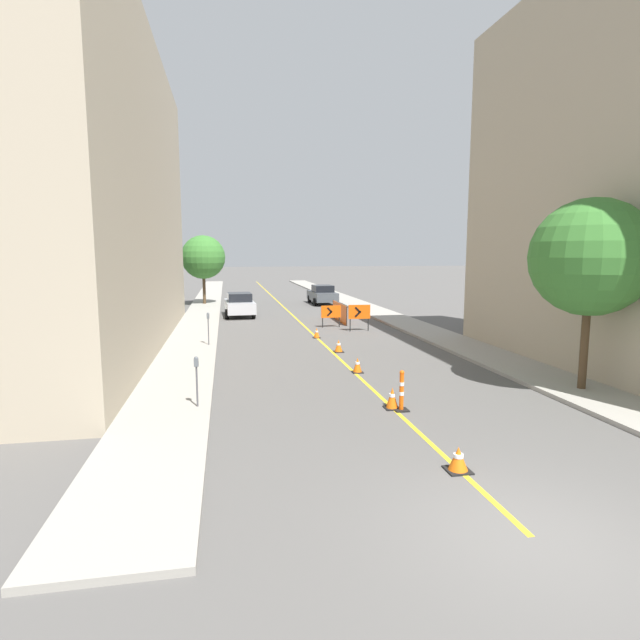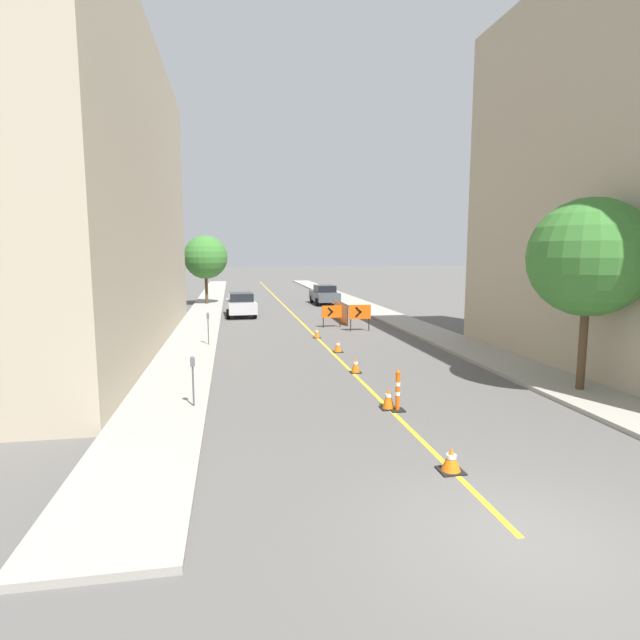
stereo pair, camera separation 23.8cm
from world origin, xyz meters
TOP-DOWN VIEW (x-y plane):
  - ground_plane at (0.00, 0.00)m, footprint 300.00×300.00m
  - lane_stripe at (0.00, 34.06)m, footprint 0.12×68.11m
  - sidewalk_left at (-6.07, 34.06)m, footprint 2.33×68.11m
  - sidewalk_right at (6.07, 34.06)m, footprint 2.33×68.11m
  - building_facade_left at (-10.23, 17.08)m, footprint 6.00×23.16m
  - traffic_cone_nearest at (-0.04, 2.34)m, footprint 0.47×0.47m
  - traffic_cone_second at (-0.03, 6.35)m, footprint 0.42×0.42m
  - traffic_cone_third at (0.11, 10.55)m, footprint 0.39×0.39m
  - traffic_cone_fourth at (0.27, 14.28)m, footprint 0.42×0.42m
  - traffic_cone_fifth at (-0.02, 17.99)m, footprint 0.36×0.36m
  - delineator_post_front at (0.16, 6.13)m, footprint 0.37×0.37m
  - arrow_barricade_primary at (1.43, 21.39)m, footprint 1.15×0.12m
  - arrow_barricade_secondary at (2.66, 19.77)m, footprint 1.20×0.12m
  - safety_mesh_fence at (2.47, 23.73)m, footprint 0.13×4.20m
  - parked_car_curb_near at (-3.57, 27.43)m, footprint 2.02×4.39m
  - parked_car_curb_mid at (3.42, 34.28)m, footprint 1.95×4.35m
  - parking_meter_near_curb at (-5.25, 7.11)m, footprint 0.12×0.11m
  - parking_meter_far_curb at (-5.25, 16.37)m, footprint 0.12×0.11m
  - street_tree_left_near at (-6.18, 35.22)m, footprint 3.50×3.50m
  - street_tree_right_near at (6.18, 6.82)m, footprint 3.49×3.49m

SIDE VIEW (x-z plane):
  - ground_plane at x=0.00m, z-range 0.00..0.00m
  - lane_stripe at x=0.00m, z-range 0.00..0.01m
  - sidewalk_left at x=-6.07m, z-range 0.00..0.13m
  - sidewalk_right at x=6.07m, z-range 0.00..0.13m
  - traffic_cone_nearest at x=-0.04m, z-range 0.00..0.48m
  - traffic_cone_fifth at x=-0.02m, z-range 0.00..0.51m
  - traffic_cone_fourth at x=0.27m, z-range 0.00..0.53m
  - traffic_cone_third at x=0.11m, z-range 0.00..0.54m
  - traffic_cone_second at x=-0.03m, z-range 0.00..0.59m
  - delineator_post_front at x=0.16m, z-range -0.08..1.04m
  - safety_mesh_fence at x=2.47m, z-range 0.00..1.14m
  - parked_car_curb_near at x=-3.57m, z-range 0.00..1.59m
  - parked_car_curb_mid at x=3.42m, z-range 0.00..1.59m
  - arrow_barricade_primary at x=1.43m, z-range 0.24..1.49m
  - arrow_barricade_secondary at x=2.66m, z-range 0.29..1.72m
  - parking_meter_near_curb at x=-5.25m, z-range 0.41..1.79m
  - parking_meter_far_curb at x=-5.25m, z-range 0.42..1.89m
  - street_tree_left_near at x=-6.18m, z-range 1.13..6.64m
  - street_tree_right_near at x=6.18m, z-range 1.24..6.95m
  - building_facade_left at x=-10.23m, z-range 0.00..13.48m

